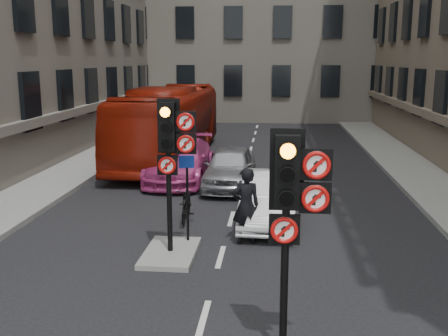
% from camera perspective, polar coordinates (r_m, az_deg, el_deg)
% --- Properties ---
extents(pavement_left, '(3.00, 50.00, 0.16)m').
position_cam_1_polar(pavement_left, '(20.87, -18.34, -1.20)').
color(pavement_left, gray).
rests_on(pavement_left, ground).
extents(pavement_right, '(3.00, 50.00, 0.16)m').
position_cam_1_polar(pavement_right, '(20.02, 22.85, -2.08)').
color(pavement_right, gray).
rests_on(pavement_right, ground).
extents(centre_island, '(1.20, 2.00, 0.12)m').
position_cam_1_polar(centre_island, '(12.65, -5.85, -9.15)').
color(centre_island, gray).
rests_on(centre_island, ground).
extents(signal_near, '(0.91, 0.40, 3.58)m').
position_cam_1_polar(signal_near, '(7.82, 7.44, -3.07)').
color(signal_near, black).
rests_on(signal_near, ground).
extents(signal_far, '(0.91, 0.40, 3.58)m').
position_cam_1_polar(signal_far, '(11.93, -5.72, 2.74)').
color(signal_far, black).
rests_on(signal_far, centre_island).
extents(car_silver, '(1.84, 4.33, 1.46)m').
position_cam_1_polar(car_silver, '(18.87, 0.66, 0.09)').
color(car_silver, '#95969C').
rests_on(car_silver, ground).
extents(car_white, '(1.59, 4.26, 1.39)m').
position_cam_1_polar(car_white, '(14.93, 4.91, -3.26)').
color(car_white, silver).
rests_on(car_white, ground).
extents(car_pink, '(2.16, 5.23, 1.51)m').
position_cam_1_polar(car_pink, '(20.06, -4.74, 0.84)').
color(car_pink, '#BE387F').
rests_on(car_pink, ground).
extents(bus_red, '(2.96, 11.97, 3.32)m').
position_cam_1_polar(bus_red, '(24.10, -5.92, 4.85)').
color(bus_red, maroon).
rests_on(bus_red, ground).
extents(motorcycle, '(0.55, 1.74, 1.03)m').
position_cam_1_polar(motorcycle, '(15.02, -4.13, -3.87)').
color(motorcycle, black).
rests_on(motorcycle, ground).
extents(motorcyclist, '(0.82, 0.67, 1.95)m').
position_cam_1_polar(motorcyclist, '(13.09, 2.38, -4.14)').
color(motorcyclist, black).
rests_on(motorcyclist, ground).
extents(info_sign, '(0.37, 0.14, 2.16)m').
position_cam_1_polar(info_sign, '(12.84, -4.03, -1.99)').
color(info_sign, black).
rests_on(info_sign, centre_island).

